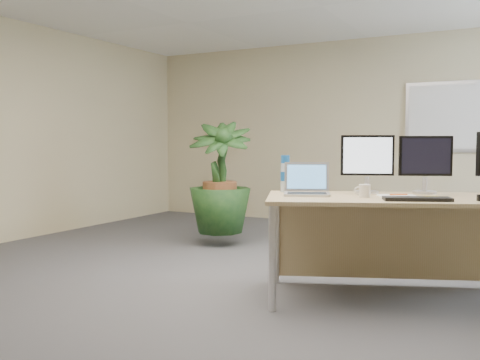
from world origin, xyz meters
The scene contains 14 objects.
floor centered at (0.00, 0.00, 0.00)m, with size 8.00×8.00×0.00m, color #4C4C52.
back_wall centered at (0.00, 4.00, 1.35)m, with size 7.00×0.04×2.70m, color beige.
whiteboard centered at (1.20, 3.97, 1.55)m, with size 1.30×0.04×0.95m.
desk centered at (1.17, 0.58, 0.62)m, with size 2.24×1.58×0.79m.
floor_plant centered at (-1.13, 1.71, 0.75)m, with size 0.84×0.84×1.50m, color #123314.
monitor_left centered at (0.88, 0.65, 1.06)m, with size 0.41×0.19×0.47m.
monitor_right centered at (1.31, 0.85, 1.06)m, with size 0.40×0.19×0.47m.
laptop centered at (0.50, 0.29, 0.85)m, with size 0.44×0.42×0.25m.
keyboard centered at (1.35, 0.25, 0.81)m, with size 0.47×0.16×0.03m, color black.
coffee_mug centered at (0.95, 0.32, 0.84)m, with size 0.12×0.09×0.10m.
spiral_notebook centered at (1.18, 0.45, 0.80)m, with size 0.28×0.21×0.01m, color white.
orange_pen centered at (1.18, 0.47, 0.81)m, with size 0.01×0.01×0.14m, color orange.
yellow_highlighter centered at (1.41, 0.49, 0.80)m, with size 0.02×0.02×0.11m, color yellow.
water_bottle centered at (0.25, 0.43, 0.94)m, with size 0.08×0.08×0.31m.
Camera 1 is at (2.01, -3.68, 1.20)m, focal length 40.00 mm.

